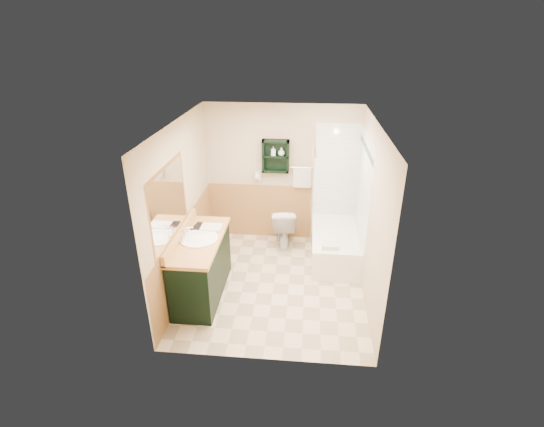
{
  "coord_description": "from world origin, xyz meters",
  "views": [
    {
      "loc": [
        0.42,
        -4.88,
        3.49
      ],
      "look_at": [
        -0.05,
        0.2,
        1.07
      ],
      "focal_mm": 26.0,
      "sensor_mm": 36.0,
      "label": 1
    }
  ],
  "objects_px": {
    "toilet": "(283,226)",
    "vanity": "(201,267)",
    "wall_shelf": "(276,156)",
    "hair_dryer": "(258,175)",
    "vanity_book": "(193,219)",
    "bathtub": "(334,244)",
    "soap_bottle_b": "(281,152)",
    "soap_bottle_a": "(273,153)"
  },
  "relations": [
    {
      "from": "toilet",
      "to": "wall_shelf",
      "type": "bearing_deg",
      "value": -60.08
    },
    {
      "from": "toilet",
      "to": "soap_bottle_a",
      "type": "xyz_separation_m",
      "value": [
        -0.19,
        0.2,
        1.25
      ]
    },
    {
      "from": "wall_shelf",
      "to": "vanity_book",
      "type": "distance_m",
      "value": 1.82
    },
    {
      "from": "soap_bottle_a",
      "to": "vanity",
      "type": "bearing_deg",
      "value": -116.32
    },
    {
      "from": "wall_shelf",
      "to": "hair_dryer",
      "type": "height_order",
      "value": "wall_shelf"
    },
    {
      "from": "bathtub",
      "to": "soap_bottle_b",
      "type": "distance_m",
      "value": 1.74
    },
    {
      "from": "bathtub",
      "to": "toilet",
      "type": "distance_m",
      "value": 0.95
    },
    {
      "from": "vanity",
      "to": "soap_bottle_b",
      "type": "xyz_separation_m",
      "value": [
        0.99,
        1.73,
        1.17
      ]
    },
    {
      "from": "wall_shelf",
      "to": "vanity_book",
      "type": "relative_size",
      "value": 2.26
    },
    {
      "from": "wall_shelf",
      "to": "soap_bottle_a",
      "type": "bearing_deg",
      "value": -172.89
    },
    {
      "from": "toilet",
      "to": "vanity",
      "type": "bearing_deg",
      "value": 49.31
    },
    {
      "from": "hair_dryer",
      "to": "toilet",
      "type": "relative_size",
      "value": 0.34
    },
    {
      "from": "soap_bottle_b",
      "to": "vanity",
      "type": "bearing_deg",
      "value": -119.85
    },
    {
      "from": "toilet",
      "to": "vanity_book",
      "type": "distance_m",
      "value": 1.81
    },
    {
      "from": "bathtub",
      "to": "vanity_book",
      "type": "distance_m",
      "value": 2.37
    },
    {
      "from": "hair_dryer",
      "to": "vanity",
      "type": "bearing_deg",
      "value": -108.7
    },
    {
      "from": "hair_dryer",
      "to": "soap_bottle_a",
      "type": "bearing_deg",
      "value": -6.58
    },
    {
      "from": "soap_bottle_a",
      "to": "soap_bottle_b",
      "type": "height_order",
      "value": "soap_bottle_b"
    },
    {
      "from": "soap_bottle_b",
      "to": "hair_dryer",
      "type": "bearing_deg",
      "value": 175.68
    },
    {
      "from": "vanity",
      "to": "vanity_book",
      "type": "height_order",
      "value": "vanity_book"
    },
    {
      "from": "bathtub",
      "to": "soap_bottle_b",
      "type": "relative_size",
      "value": 11.19
    },
    {
      "from": "hair_dryer",
      "to": "bathtub",
      "type": "distance_m",
      "value": 1.73
    },
    {
      "from": "wall_shelf",
      "to": "toilet",
      "type": "bearing_deg",
      "value": -53.71
    },
    {
      "from": "soap_bottle_a",
      "to": "toilet",
      "type": "bearing_deg",
      "value": -46.33
    },
    {
      "from": "wall_shelf",
      "to": "soap_bottle_b",
      "type": "xyz_separation_m",
      "value": [
        0.1,
        -0.01,
        0.07
      ]
    },
    {
      "from": "bathtub",
      "to": "vanity_book",
      "type": "relative_size",
      "value": 6.17
    },
    {
      "from": "vanity",
      "to": "toilet",
      "type": "relative_size",
      "value": 1.97
    },
    {
      "from": "vanity_book",
      "to": "soap_bottle_a",
      "type": "height_order",
      "value": "soap_bottle_a"
    },
    {
      "from": "wall_shelf",
      "to": "soap_bottle_b",
      "type": "relative_size",
      "value": 4.1
    },
    {
      "from": "hair_dryer",
      "to": "vanity_book",
      "type": "xyz_separation_m",
      "value": [
        -0.76,
        -1.41,
        -0.19
      ]
    },
    {
      "from": "soap_bottle_a",
      "to": "soap_bottle_b",
      "type": "bearing_deg",
      "value": 0.0
    },
    {
      "from": "vanity_book",
      "to": "soap_bottle_b",
      "type": "distance_m",
      "value": 1.9
    },
    {
      "from": "hair_dryer",
      "to": "soap_bottle_b",
      "type": "relative_size",
      "value": 1.79
    },
    {
      "from": "vanity_book",
      "to": "soap_bottle_b",
      "type": "bearing_deg",
      "value": 58.7
    },
    {
      "from": "hair_dryer",
      "to": "vanity",
      "type": "relative_size",
      "value": 0.17
    },
    {
      "from": "hair_dryer",
      "to": "toilet",
      "type": "height_order",
      "value": "hair_dryer"
    },
    {
      "from": "soap_bottle_a",
      "to": "bathtub",
      "type": "bearing_deg",
      "value": -27.14
    },
    {
      "from": "soap_bottle_b",
      "to": "toilet",
      "type": "bearing_deg",
      "value": -75.14
    },
    {
      "from": "bathtub",
      "to": "soap_bottle_a",
      "type": "relative_size",
      "value": 9.98
    },
    {
      "from": "vanity_book",
      "to": "vanity",
      "type": "bearing_deg",
      "value": -56.15
    },
    {
      "from": "wall_shelf",
      "to": "toilet",
      "type": "distance_m",
      "value": 1.23
    },
    {
      "from": "toilet",
      "to": "soap_bottle_b",
      "type": "relative_size",
      "value": 5.34
    }
  ]
}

